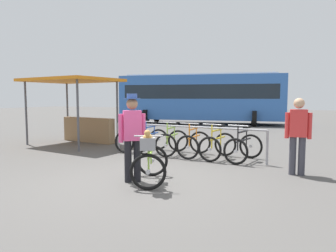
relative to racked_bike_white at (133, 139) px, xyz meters
The scene contains 13 objects.
ground_plane 3.72m from the racked_bike_white, 59.18° to the right, with size 80.00×80.00×0.00m, color #514F4C.
bike_rack_rail 1.89m from the racked_bike_white, 10.73° to the right, with size 4.59×0.47×0.88m.
racked_bike_white is the anchor object (origin of this frame).
racked_bike_blue 0.70m from the racked_bike_white, ahead, with size 0.69×1.10×0.97m.
racked_bike_lime 1.40m from the racked_bike_white, ahead, with size 0.71×1.13×0.97m.
racked_bike_orange 2.10m from the racked_bike_white, ahead, with size 0.67×1.11×0.97m.
racked_bike_yellow 2.80m from the racked_bike_white, ahead, with size 0.82×1.18×0.97m.
racked_bike_black 3.50m from the racked_bike_white, ahead, with size 0.87×1.22×0.97m.
featured_bicycle 3.94m from the racked_bike_white, 55.05° to the right, with size 1.02×1.26×1.09m.
person_with_featured_bike 3.75m from the racked_bike_white, 59.76° to the right, with size 0.43×0.38×1.72m.
pedestrian_with_backpack 4.99m from the racked_bike_white, 15.06° to the right, with size 0.53×0.36×1.64m.
bus_distant 10.66m from the racked_bike_white, 96.44° to the left, with size 10.28×4.52×3.08m.
market_stall 2.80m from the racked_bike_white, 167.13° to the left, with size 3.40×2.72×2.30m.
Camera 1 is at (3.05, -5.26, 1.65)m, focal length 33.54 mm.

